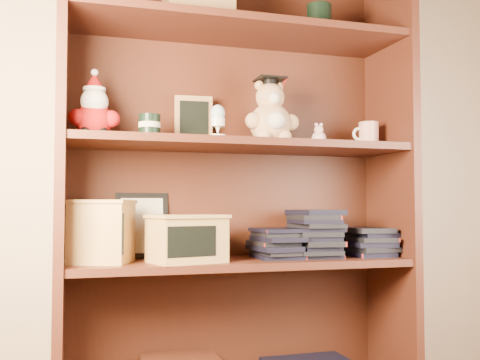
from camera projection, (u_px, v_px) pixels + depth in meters
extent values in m
cube|color=#C7B18F|center=(245.00, 71.00, 2.15)|extent=(3.00, 0.04, 2.50)
cube|color=#4C2215|center=(61.00, 184.00, 1.75)|extent=(0.03, 0.35, 1.60)
cube|color=#4C2215|center=(391.00, 188.00, 2.08)|extent=(0.03, 0.35, 1.60)
cube|color=#471F13|center=(227.00, 187.00, 2.07)|extent=(1.20, 0.02, 1.60)
cube|color=#4C2215|center=(240.00, 31.00, 1.94)|extent=(1.14, 0.33, 0.02)
cube|color=#9E7547|center=(198.00, 6.00, 1.90)|extent=(0.22, 0.18, 0.12)
cylinder|color=black|center=(319.00, 20.00, 2.03)|extent=(0.09, 0.09, 0.11)
cube|color=#4C2215|center=(240.00, 263.00, 1.90)|extent=(1.14, 0.33, 0.02)
cube|color=#4C2215|center=(240.00, 146.00, 1.92)|extent=(1.14, 0.33, 0.02)
sphere|color=#A50F0F|center=(94.00, 121.00, 1.79)|extent=(0.12, 0.12, 0.12)
sphere|color=#A50F0F|center=(77.00, 117.00, 1.75)|extent=(0.05, 0.05, 0.05)
sphere|color=#A50F0F|center=(111.00, 119.00, 1.78)|extent=(0.05, 0.05, 0.05)
sphere|color=black|center=(86.00, 132.00, 1.75)|extent=(0.04, 0.04, 0.04)
sphere|color=black|center=(102.00, 133.00, 1.77)|extent=(0.04, 0.04, 0.04)
sphere|color=white|center=(94.00, 102.00, 1.78)|extent=(0.09, 0.09, 0.09)
sphere|color=#D8B293|center=(94.00, 97.00, 1.79)|extent=(0.06, 0.06, 0.06)
cone|color=#A50F0F|center=(95.00, 82.00, 1.79)|extent=(0.07, 0.07, 0.06)
sphere|color=white|center=(95.00, 73.00, 1.80)|extent=(0.02, 0.02, 0.02)
cylinder|color=white|center=(94.00, 90.00, 1.79)|extent=(0.07, 0.07, 0.01)
cylinder|color=black|center=(150.00, 127.00, 1.84)|extent=(0.07, 0.07, 0.08)
cylinder|color=beige|center=(150.00, 125.00, 1.84)|extent=(0.07, 0.07, 0.02)
cube|color=#9E7547|center=(193.00, 120.00, 2.00)|extent=(0.14, 0.03, 0.17)
cube|color=black|center=(194.00, 120.00, 1.99)|extent=(0.10, 0.01, 0.13)
cube|color=#9E7547|center=(192.00, 141.00, 2.02)|extent=(0.06, 0.06, 0.01)
cylinder|color=white|center=(218.00, 137.00, 1.82)|extent=(0.05, 0.05, 0.01)
cone|color=white|center=(218.00, 130.00, 1.83)|extent=(0.02, 0.02, 0.04)
cylinder|color=white|center=(218.00, 123.00, 1.83)|extent=(0.05, 0.05, 0.03)
ellipsoid|color=silver|center=(218.00, 113.00, 1.83)|extent=(0.05, 0.05, 0.06)
sphere|color=tan|center=(270.00, 124.00, 1.96)|extent=(0.15, 0.15, 0.15)
sphere|color=white|center=(276.00, 120.00, 1.90)|extent=(0.06, 0.06, 0.06)
sphere|color=tan|center=(254.00, 121.00, 1.92)|extent=(0.06, 0.06, 0.06)
sphere|color=tan|center=(290.00, 122.00, 1.96)|extent=(0.06, 0.06, 0.06)
sphere|color=tan|center=(264.00, 136.00, 1.91)|extent=(0.05, 0.05, 0.05)
sphere|color=tan|center=(284.00, 137.00, 1.93)|extent=(0.05, 0.05, 0.05)
sphere|color=tan|center=(270.00, 97.00, 1.96)|extent=(0.10, 0.10, 0.10)
sphere|color=white|center=(274.00, 98.00, 1.92)|extent=(0.04, 0.04, 0.04)
sphere|color=tan|center=(259.00, 85.00, 1.97)|extent=(0.03, 0.03, 0.03)
sphere|color=tan|center=(279.00, 87.00, 1.99)|extent=(0.03, 0.03, 0.03)
cylinder|color=black|center=(270.00, 83.00, 1.97)|extent=(0.05, 0.05, 0.02)
cube|color=black|center=(270.00, 79.00, 1.97)|extent=(0.10, 0.10, 0.01)
cylinder|color=#A50F0F|center=(285.00, 82.00, 1.96)|extent=(0.00, 0.05, 0.03)
sphere|color=beige|center=(319.00, 138.00, 2.01)|extent=(0.05, 0.05, 0.05)
sphere|color=beige|center=(319.00, 130.00, 2.01)|extent=(0.03, 0.03, 0.03)
sphere|color=beige|center=(316.00, 125.00, 2.01)|extent=(0.01, 0.01, 0.01)
sphere|color=beige|center=(321.00, 125.00, 2.01)|extent=(0.01, 0.01, 0.01)
cylinder|color=silver|center=(369.00, 135.00, 2.07)|extent=(0.07, 0.07, 0.09)
torus|color=white|center=(359.00, 134.00, 2.06)|extent=(0.05, 0.01, 0.05)
cube|color=black|center=(142.00, 225.00, 1.95)|extent=(0.18, 0.05, 0.23)
cube|color=beige|center=(142.00, 225.00, 1.95)|extent=(0.15, 0.03, 0.19)
cube|color=tan|center=(102.00, 233.00, 1.78)|extent=(0.22, 0.22, 0.19)
cube|color=black|center=(103.00, 234.00, 1.69)|extent=(0.12, 0.05, 0.12)
cube|color=tan|center=(102.00, 202.00, 1.78)|extent=(0.23, 0.23, 0.01)
cube|color=tan|center=(187.00, 240.00, 1.79)|extent=(0.26, 0.21, 0.14)
cube|color=black|center=(192.00, 241.00, 1.71)|extent=(0.16, 0.05, 0.09)
cube|color=tan|center=(187.00, 216.00, 1.79)|extent=(0.27, 0.22, 0.01)
cube|color=black|center=(276.00, 256.00, 1.94)|extent=(0.14, 0.20, 0.02)
cube|color=black|center=(276.00, 251.00, 1.94)|extent=(0.14, 0.20, 0.02)
cube|color=black|center=(276.00, 247.00, 1.94)|extent=(0.14, 0.20, 0.02)
cube|color=black|center=(276.00, 242.00, 1.94)|extent=(0.14, 0.20, 0.02)
cube|color=black|center=(276.00, 237.00, 1.95)|extent=(0.14, 0.20, 0.02)
cube|color=black|center=(276.00, 233.00, 1.95)|extent=(0.14, 0.20, 0.02)
cube|color=black|center=(276.00, 228.00, 1.95)|extent=(0.14, 0.20, 0.02)
cube|color=black|center=(315.00, 255.00, 1.98)|extent=(0.14, 0.20, 0.02)
cube|color=black|center=(315.00, 250.00, 1.98)|extent=(0.14, 0.20, 0.02)
cube|color=black|center=(315.00, 246.00, 1.99)|extent=(0.14, 0.20, 0.02)
cube|color=black|center=(315.00, 241.00, 1.99)|extent=(0.14, 0.20, 0.02)
cube|color=black|center=(315.00, 237.00, 1.99)|extent=(0.14, 0.20, 0.02)
cube|color=black|center=(315.00, 232.00, 1.99)|extent=(0.14, 0.20, 0.02)
cube|color=black|center=(315.00, 228.00, 1.99)|extent=(0.14, 0.20, 0.02)
cube|color=black|center=(315.00, 223.00, 1.99)|extent=(0.14, 0.20, 0.02)
cube|color=black|center=(315.00, 219.00, 1.99)|extent=(0.14, 0.20, 0.02)
cube|color=black|center=(315.00, 214.00, 1.99)|extent=(0.14, 0.20, 0.02)
cube|color=black|center=(315.00, 210.00, 1.99)|extent=(0.14, 0.20, 0.02)
cube|color=black|center=(368.00, 254.00, 2.04)|extent=(0.14, 0.20, 0.02)
cube|color=black|center=(368.00, 249.00, 2.04)|extent=(0.14, 0.20, 0.02)
cube|color=black|center=(368.00, 245.00, 2.05)|extent=(0.14, 0.20, 0.02)
cube|color=black|center=(368.00, 240.00, 2.05)|extent=(0.14, 0.20, 0.02)
cube|color=black|center=(368.00, 236.00, 2.05)|extent=(0.14, 0.20, 0.02)
cube|color=black|center=(368.00, 232.00, 2.05)|extent=(0.14, 0.20, 0.02)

